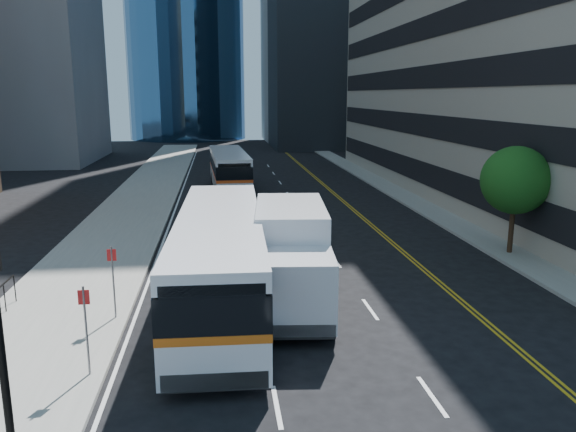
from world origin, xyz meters
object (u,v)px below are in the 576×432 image
object	(u,v)px
bus_front	(220,258)
box_truck	(291,256)
street_tree	(515,180)
lamp_post	(1,353)
bus_rear	(229,169)

from	to	relation	value
bus_front	box_truck	bearing A→B (deg)	0.73
street_tree	lamp_post	xyz separation A→B (m)	(-18.00, -14.00, -0.92)
lamp_post	box_truck	xyz separation A→B (m)	(6.74, 8.86, -0.86)
bus_front	lamp_post	bearing A→B (deg)	-113.53
street_tree	bus_rear	world-z (taller)	street_tree
lamp_post	bus_front	bearing A→B (deg)	64.85
bus_front	box_truck	distance (m)	2.57
box_truck	lamp_post	bearing A→B (deg)	-121.90
bus_rear	box_truck	xyz separation A→B (m)	(1.74, -25.97, 0.18)
bus_front	box_truck	xyz separation A→B (m)	(2.57, -0.04, -0.00)
bus_rear	lamp_post	bearing A→B (deg)	-100.95
street_tree	lamp_post	world-z (taller)	street_tree
lamp_post	bus_rear	bearing A→B (deg)	81.83
bus_front	box_truck	world-z (taller)	box_truck
lamp_post	box_truck	distance (m)	11.16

